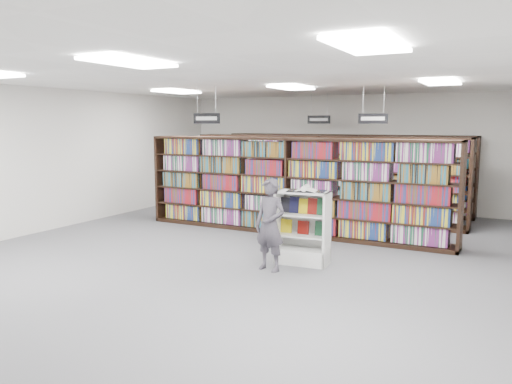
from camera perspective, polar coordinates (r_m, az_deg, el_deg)
The scene contains 18 objects.
floor at distance 9.32m, azimuth -1.09°, elevation -7.11°, with size 12.00×12.00×0.00m, color #4E4E53.
ceiling at distance 9.04m, azimuth -1.14°, elevation 12.89°, with size 10.00×12.00×0.10m, color white.
wall_back at distance 14.57m, azimuth 10.37°, elevation 4.55°, with size 10.00×0.10×3.20m, color silver.
wall_left at distance 12.25m, azimuth -22.11°, elevation 3.50°, with size 0.10×12.00×3.20m, color silver.
bookshelf_row_near at distance 10.88m, azimuth 3.97°, elevation 0.67°, with size 7.00×0.60×2.10m.
bookshelf_row_mid at distance 12.73m, azimuth 7.61°, elevation 1.67°, with size 7.00×0.60×2.10m.
bookshelf_row_far at distance 14.33m, azimuth 9.95°, elevation 2.30°, with size 7.00×0.60×2.10m.
aisle_sign_left at distance 10.64m, azimuth -5.67°, elevation 8.48°, with size 0.65×0.02×0.80m.
aisle_sign_right at distance 11.25m, azimuth 13.22°, elevation 8.28°, with size 0.65×0.02×0.80m.
aisle_sign_center at distance 13.77m, azimuth 7.19°, elevation 8.31°, with size 0.65×0.02×0.80m.
troffer_front_center at distance 6.58m, azimuth -14.25°, elevation 14.19°, with size 0.60×1.20×0.04m, color white.
troffer_front_right at distance 5.12m, azimuth 12.73°, elevation 16.12°, with size 0.60×1.20×0.04m, color white.
troffer_back_left at distance 12.34m, azimuth -9.04°, elevation 11.26°, with size 0.60×1.20×0.04m, color white.
troffer_back_center at distance 10.83m, azimuth 4.08°, elevation 11.82°, with size 0.60×1.20×0.04m, color white.
troffer_back_right at distance 10.01m, azimuth 20.36°, elevation 11.69°, with size 0.60×1.20×0.04m, color white.
endcap_display at distance 8.68m, azimuth 5.38°, elevation -5.26°, with size 0.94×0.52×1.26m.
open_book at distance 8.49m, azimuth 5.75°, elevation 0.27°, with size 0.70×0.49×0.13m.
shopper at distance 8.17m, azimuth 1.62°, elevation -3.78°, with size 0.55×0.36×1.52m, color #45414B.
Camera 1 is at (4.34, -7.89, 2.41)m, focal length 35.00 mm.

